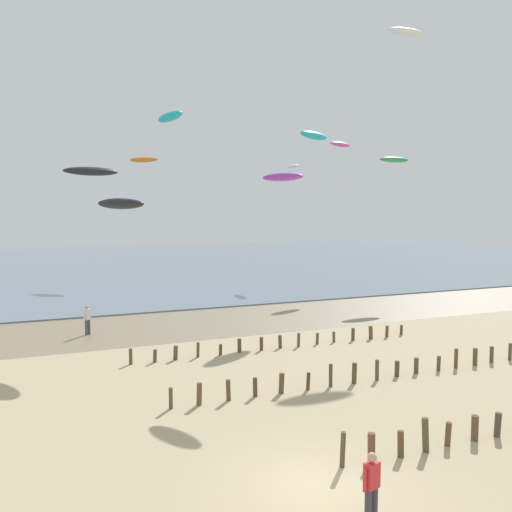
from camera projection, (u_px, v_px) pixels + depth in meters
name	position (u px, v px, depth m)	size (l,w,h in m)	color
ground_plane	(316.00, 486.00, 14.16)	(160.00, 160.00, 0.00)	tan
wet_sand_strip	(152.00, 327.00, 33.21)	(120.00, 8.93, 0.01)	#84755B
sea	(88.00, 265.00, 69.50)	(160.00, 70.00, 0.10)	slate
groyne_mid	(387.00, 369.00, 23.17)	(18.88, 0.35, 0.93)	brown
groyne_far	(282.00, 342.00, 28.16)	(15.54, 0.38, 0.75)	brown
person_mid_beach	(372.00, 486.00, 12.33)	(0.55, 0.31, 1.71)	#383842
person_by_waterline	(87.00, 319.00, 31.13)	(0.44, 0.42, 1.71)	#4C4C56
kite_aloft_0	(144.00, 160.00, 56.89)	(3.40, 1.09, 0.54)	orange
kite_aloft_1	(340.00, 144.00, 51.15)	(2.99, 0.96, 0.48)	#E54C99
kite_aloft_2	(394.00, 160.00, 46.60)	(3.01, 0.96, 0.48)	green
kite_aloft_5	(282.00, 177.00, 25.81)	(2.44, 0.78, 0.39)	purple
kite_aloft_6	(314.00, 135.00, 38.47)	(3.44, 1.10, 0.55)	#19B2B7
kite_aloft_7	(120.00, 204.00, 29.07)	(3.50, 1.12, 0.56)	black
kite_aloft_8	(406.00, 32.00, 41.00)	(3.32, 1.06, 0.53)	white
kite_aloft_9	(293.00, 166.00, 55.31)	(2.40, 0.77, 0.38)	white
kite_aloft_11	(91.00, 171.00, 34.33)	(3.45, 1.10, 0.55)	black
kite_aloft_13	(170.00, 117.00, 33.19)	(3.31, 1.06, 0.53)	#19B2B7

